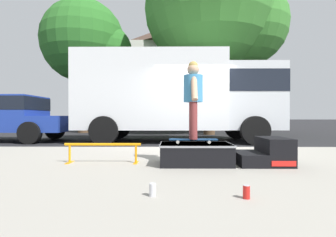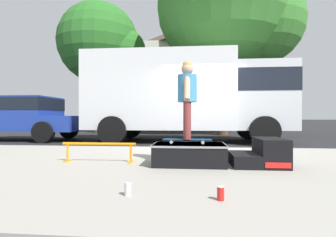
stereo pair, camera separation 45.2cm
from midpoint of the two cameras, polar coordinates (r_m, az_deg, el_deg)
name	(u,v)px [view 1 (the left image)]	position (r m, az deg, el deg)	size (l,w,h in m)	color
ground_plane	(200,149)	(7.21, 5.21, -6.62)	(140.00, 140.00, 0.00)	black
sidewalk_slab	(222,169)	(4.25, 8.56, -10.78)	(50.00, 5.00, 0.12)	gray
skate_box	(196,153)	(4.26, 2.94, -7.48)	(1.13, 0.74, 0.33)	black
kicker_ramp	(266,153)	(4.46, 17.73, -7.18)	(0.81, 0.74, 0.43)	black
grind_rail	(103,148)	(4.56, -16.72, -6.23)	(1.26, 0.28, 0.33)	orange
skateboard	(193,140)	(4.30, 2.46, -4.61)	(0.79, 0.23, 0.07)	navy
skater_kid	(193,93)	(4.30, 2.46, 5.47)	(0.31, 0.65, 1.26)	brown
soda_can	(246,192)	(2.60, 11.68, -15.33)	(0.07, 0.07, 0.13)	red
soda_can_b	(153,190)	(2.64, -8.43, -15.05)	(0.07, 0.07, 0.13)	silver
box_truck	(179,93)	(9.37, 0.98, 5.43)	(6.91, 2.63, 3.05)	silver
street_tree_main	(88,44)	(15.51, -17.77, 15.13)	(4.86, 4.42, 7.18)	brown
street_tree_neighbour	(217,12)	(14.03, 9.55, 21.73)	(6.94, 6.31, 9.32)	brown
house_behind	(176,75)	(21.51, 1.11, 9.42)	(9.54, 8.23, 8.40)	silver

